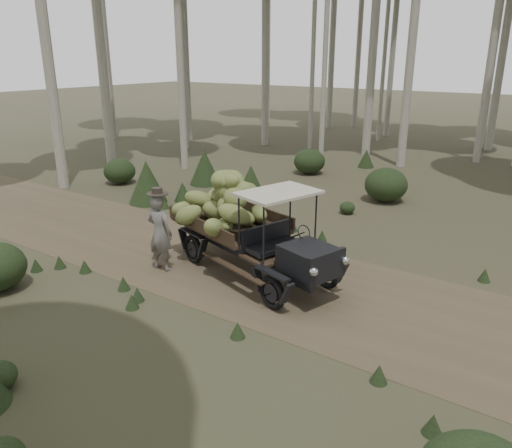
# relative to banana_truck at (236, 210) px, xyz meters

# --- Properties ---
(ground) EXTENTS (120.00, 120.00, 0.00)m
(ground) POSITION_rel_banana_truck_xyz_m (1.35, -0.08, -1.35)
(ground) COLOR #473D2B
(ground) RESTS_ON ground
(dirt_track) EXTENTS (70.00, 4.00, 0.01)m
(dirt_track) POSITION_rel_banana_truck_xyz_m (1.35, -0.08, -1.35)
(dirt_track) COLOR brown
(dirt_track) RESTS_ON ground
(banana_truck) EXTENTS (4.70, 2.74, 2.29)m
(banana_truck) POSITION_rel_banana_truck_xyz_m (0.00, 0.00, 0.00)
(banana_truck) COLOR black
(banana_truck) RESTS_ON ground
(farmer) EXTENTS (0.67, 0.50, 1.91)m
(farmer) POSITION_rel_banana_truck_xyz_m (-1.30, -1.08, -0.45)
(farmer) COLOR #63605A
(farmer) RESTS_ON ground
(undergrowth) EXTENTS (22.31, 23.12, 1.40)m
(undergrowth) POSITION_rel_banana_truck_xyz_m (2.22, 0.32, -0.82)
(undergrowth) COLOR #233319
(undergrowth) RESTS_ON ground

